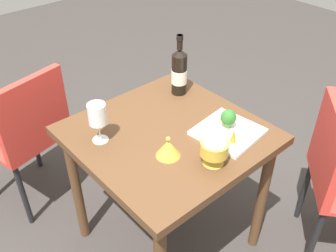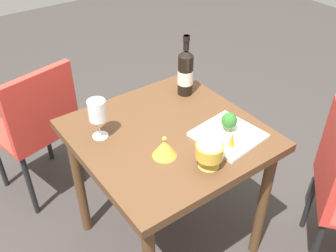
% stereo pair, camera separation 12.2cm
% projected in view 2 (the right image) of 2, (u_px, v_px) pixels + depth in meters
% --- Properties ---
extents(ground_plane, '(8.00, 8.00, 0.00)m').
position_uv_depth(ground_plane, '(168.00, 238.00, 2.09)').
color(ground_plane, '#383330').
extents(dining_table, '(0.77, 0.77, 0.73)m').
position_uv_depth(dining_table, '(168.00, 150.00, 1.71)').
color(dining_table, brown).
rests_on(dining_table, ground_plane).
extents(chair_by_wall, '(0.48, 0.48, 0.85)m').
position_uv_depth(chair_by_wall, '(38.00, 122.00, 2.06)').
color(chair_by_wall, red).
rests_on(chair_by_wall, ground_plane).
extents(wine_bottle, '(0.08, 0.08, 0.31)m').
position_uv_depth(wine_bottle, '(185.00, 72.00, 1.84)').
color(wine_bottle, black).
rests_on(wine_bottle, dining_table).
extents(wine_glass, '(0.08, 0.08, 0.18)m').
position_uv_depth(wine_glass, '(97.00, 111.00, 1.55)').
color(wine_glass, white).
rests_on(wine_glass, dining_table).
extents(rice_bowl, '(0.11, 0.11, 0.14)m').
position_uv_depth(rice_bowl, '(209.00, 151.00, 1.43)').
color(rice_bowl, gold).
rests_on(rice_bowl, dining_table).
extents(rice_bowl_lid, '(0.10, 0.10, 0.09)m').
position_uv_depth(rice_bowl_lid, '(164.00, 148.00, 1.50)').
color(rice_bowl_lid, gold).
rests_on(rice_bowl_lid, dining_table).
extents(serving_plate, '(0.28, 0.28, 0.02)m').
position_uv_depth(serving_plate, '(228.00, 135.00, 1.62)').
color(serving_plate, white).
rests_on(serving_plate, dining_table).
extents(broccoli_floret, '(0.07, 0.07, 0.09)m').
position_uv_depth(broccoli_floret, '(229.00, 121.00, 1.60)').
color(broccoli_floret, '#729E4C').
rests_on(broccoli_floret, serving_plate).
extents(carrot_garnish_left, '(0.03, 0.03, 0.06)m').
position_uv_depth(carrot_garnish_left, '(225.00, 117.00, 1.66)').
color(carrot_garnish_left, orange).
rests_on(carrot_garnish_left, serving_plate).
extents(carrot_garnish_right, '(0.03, 0.03, 0.07)m').
position_uv_depth(carrot_garnish_right, '(232.00, 139.00, 1.53)').
color(carrot_garnish_right, orange).
rests_on(carrot_garnish_right, serving_plate).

